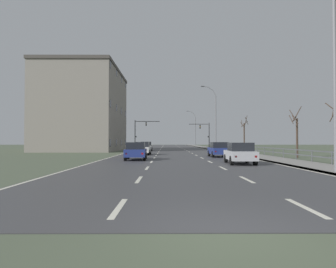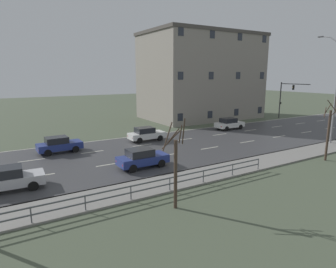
{
  "view_description": "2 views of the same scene",
  "coord_description": "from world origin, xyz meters",
  "px_view_note": "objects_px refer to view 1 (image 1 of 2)",
  "views": [
    {
      "loc": [
        -1.14,
        -5.4,
        1.69
      ],
      "look_at": [
        -0.87,
        49.04,
        2.97
      ],
      "focal_mm": 31.61,
      "sensor_mm": 36.0,
      "label": 1
    },
    {
      "loc": [
        24.81,
        15.89,
        7.45
      ],
      "look_at": [
        0.0,
        30.8,
        1.46
      ],
      "focal_mm": 30.94,
      "sensor_mm": 36.0,
      "label": 2
    }
  ],
  "objects_px": {
    "traffic_signal_left": "(140,130)",
    "car_far_right": "(146,146)",
    "street_lamp_distant": "(195,129)",
    "car_mid_centre": "(219,149)",
    "street_lamp_midground": "(215,119)",
    "car_far_left": "(240,153)",
    "car_near_right": "(136,151)",
    "traffic_signal_right": "(205,132)",
    "brick_building": "(85,110)",
    "car_near_left": "(143,148)",
    "street_lamp_foreground": "(331,64)"
  },
  "relations": [
    {
      "from": "traffic_signal_left",
      "to": "car_far_right",
      "type": "bearing_deg",
      "value": -80.52
    },
    {
      "from": "street_lamp_distant",
      "to": "car_mid_centre",
      "type": "xyz_separation_m",
      "value": [
        -3.05,
        -58.37,
        -4.47
      ]
    },
    {
      "from": "street_lamp_midground",
      "to": "car_far_left",
      "type": "bearing_deg",
      "value": -95.95
    },
    {
      "from": "car_near_right",
      "to": "traffic_signal_right",
      "type": "bearing_deg",
      "value": 71.18
    },
    {
      "from": "traffic_signal_right",
      "to": "brick_building",
      "type": "bearing_deg",
      "value": -155.6
    },
    {
      "from": "street_lamp_distant",
      "to": "traffic_signal_right",
      "type": "height_order",
      "value": "street_lamp_distant"
    },
    {
      "from": "street_lamp_distant",
      "to": "traffic_signal_left",
      "type": "distance_m",
      "value": 29.79
    },
    {
      "from": "traffic_signal_left",
      "to": "car_far_left",
      "type": "height_order",
      "value": "traffic_signal_left"
    },
    {
      "from": "traffic_signal_right",
      "to": "traffic_signal_left",
      "type": "distance_m",
      "value": 14.08
    },
    {
      "from": "traffic_signal_right",
      "to": "car_near_left",
      "type": "bearing_deg",
      "value": -112.6
    },
    {
      "from": "street_lamp_foreground",
      "to": "car_near_left",
      "type": "bearing_deg",
      "value": 119.13
    },
    {
      "from": "street_lamp_midground",
      "to": "traffic_signal_left",
      "type": "height_order",
      "value": "street_lamp_midground"
    },
    {
      "from": "car_mid_centre",
      "to": "car_near_left",
      "type": "distance_m",
      "value": 9.58
    },
    {
      "from": "car_mid_centre",
      "to": "car_far_right",
      "type": "height_order",
      "value": "same"
    },
    {
      "from": "traffic_signal_left",
      "to": "car_near_left",
      "type": "height_order",
      "value": "traffic_signal_left"
    },
    {
      "from": "street_lamp_foreground",
      "to": "brick_building",
      "type": "relative_size",
      "value": 0.61
    },
    {
      "from": "traffic_signal_left",
      "to": "car_near_right",
      "type": "relative_size",
      "value": 1.48
    },
    {
      "from": "street_lamp_foreground",
      "to": "car_mid_centre",
      "type": "relative_size",
      "value": 2.83
    },
    {
      "from": "street_lamp_foreground",
      "to": "traffic_signal_left",
      "type": "xyz_separation_m",
      "value": [
        -14.34,
        48.22,
        -1.6
      ]
    },
    {
      "from": "car_mid_centre",
      "to": "car_near_right",
      "type": "bearing_deg",
      "value": -149.74
    },
    {
      "from": "car_mid_centre",
      "to": "street_lamp_distant",
      "type": "bearing_deg",
      "value": 86.55
    },
    {
      "from": "street_lamp_midground",
      "to": "car_far_left",
      "type": "relative_size",
      "value": 2.76
    },
    {
      "from": "brick_building",
      "to": "car_far_right",
      "type": "bearing_deg",
      "value": -17.19
    },
    {
      "from": "street_lamp_foreground",
      "to": "traffic_signal_right",
      "type": "height_order",
      "value": "street_lamp_foreground"
    },
    {
      "from": "street_lamp_midground",
      "to": "street_lamp_foreground",
      "type": "bearing_deg",
      "value": -90.02
    },
    {
      "from": "street_lamp_foreground",
      "to": "car_far_left",
      "type": "relative_size",
      "value": 2.79
    },
    {
      "from": "street_lamp_distant",
      "to": "car_far_right",
      "type": "xyz_separation_m",
      "value": [
        -11.89,
        -40.77,
        -4.47
      ]
    },
    {
      "from": "traffic_signal_left",
      "to": "car_far_left",
      "type": "bearing_deg",
      "value": -75.06
    },
    {
      "from": "street_lamp_foreground",
      "to": "traffic_signal_right",
      "type": "xyz_separation_m",
      "value": [
        -0.3,
        47.32,
        -2.06
      ]
    },
    {
      "from": "car_near_right",
      "to": "brick_building",
      "type": "height_order",
      "value": "brick_building"
    },
    {
      "from": "street_lamp_distant",
      "to": "car_near_left",
      "type": "relative_size",
      "value": 2.62
    },
    {
      "from": "traffic_signal_left",
      "to": "brick_building",
      "type": "distance_m",
      "value": 14.54
    },
    {
      "from": "street_lamp_foreground",
      "to": "car_near_left",
      "type": "xyz_separation_m",
      "value": [
        -11.44,
        20.54,
        -4.86
      ]
    },
    {
      "from": "street_lamp_distant",
      "to": "traffic_signal_left",
      "type": "height_order",
      "value": "street_lamp_distant"
    },
    {
      "from": "street_lamp_foreground",
      "to": "traffic_signal_left",
      "type": "bearing_deg",
      "value": 106.56
    },
    {
      "from": "street_lamp_midground",
      "to": "street_lamp_distant",
      "type": "height_order",
      "value": "street_lamp_midground"
    },
    {
      "from": "traffic_signal_left",
      "to": "car_mid_centre",
      "type": "height_order",
      "value": "traffic_signal_left"
    },
    {
      "from": "street_lamp_foreground",
      "to": "car_far_left",
      "type": "distance_m",
      "value": 8.66
    },
    {
      "from": "car_far_left",
      "to": "traffic_signal_left",
      "type": "bearing_deg",
      "value": 107.61
    },
    {
      "from": "car_mid_centre",
      "to": "brick_building",
      "type": "relative_size",
      "value": 0.21
    },
    {
      "from": "car_near_right",
      "to": "street_lamp_foreground",
      "type": "bearing_deg",
      "value": -46.38
    },
    {
      "from": "car_far_right",
      "to": "brick_building",
      "type": "height_order",
      "value": "brick_building"
    },
    {
      "from": "car_far_right",
      "to": "car_near_left",
      "type": "distance_m",
      "value": 13.01
    },
    {
      "from": "traffic_signal_right",
      "to": "car_near_left",
      "type": "distance_m",
      "value": 29.14
    },
    {
      "from": "car_far_right",
      "to": "car_far_left",
      "type": "relative_size",
      "value": 0.98
    },
    {
      "from": "street_lamp_midground",
      "to": "car_mid_centre",
      "type": "height_order",
      "value": "street_lamp_midground"
    },
    {
      "from": "traffic_signal_right",
      "to": "brick_building",
      "type": "relative_size",
      "value": 0.29
    },
    {
      "from": "car_near_left",
      "to": "traffic_signal_left",
      "type": "bearing_deg",
      "value": 96.86
    },
    {
      "from": "street_lamp_foreground",
      "to": "brick_building",
      "type": "bearing_deg",
      "value": 121.94
    },
    {
      "from": "car_near_left",
      "to": "street_lamp_midground",
      "type": "bearing_deg",
      "value": 56.29
    }
  ]
}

